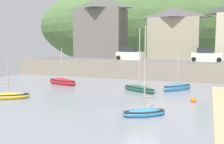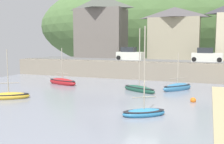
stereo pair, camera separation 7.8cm
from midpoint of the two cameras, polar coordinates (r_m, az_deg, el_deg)
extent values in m
cube|color=gray|center=(20.13, 6.29, -8.48)|extent=(48.00, 40.00, 0.06)
cube|color=gray|center=(36.41, 12.73, 0.10)|extent=(48.00, 2.40, 2.40)
cube|color=#606060|center=(39.96, 13.46, 2.30)|extent=(48.00, 9.00, 0.10)
ellipsoid|color=#50743E|center=(74.79, 13.29, 9.80)|extent=(80.00, 44.00, 27.64)
cube|color=slate|center=(47.76, -2.45, 8.30)|extent=(8.42, 5.17, 8.51)
pyramid|color=#4D5149|center=(48.24, -2.48, 14.76)|extent=(8.72, 5.47, 2.36)
cube|color=tan|center=(44.45, 13.05, 7.03)|extent=(7.93, 4.14, 6.59)
pyramid|color=#504C4D|center=(44.69, 13.19, 12.36)|extent=(8.23, 4.44, 1.71)
ellipsoid|color=#1F4F3C|center=(27.80, 5.76, -3.75)|extent=(4.12, 2.78, 0.82)
ellipsoid|color=black|center=(27.76, 5.77, -3.29)|extent=(4.03, 2.73, 0.12)
cylinder|color=#B2A893|center=(27.41, 5.84, 3.18)|extent=(0.09, 0.09, 5.90)
cylinder|color=gray|center=(27.64, 5.79, -1.71)|extent=(1.76, 0.99, 0.07)
ellipsoid|color=gold|center=(26.10, -21.39, -4.90)|extent=(3.85, 3.12, 0.73)
ellipsoid|color=black|center=(26.07, -21.41, -4.47)|extent=(3.78, 3.05, 0.12)
cylinder|color=#B2A893|center=(25.76, -21.61, 0.19)|extent=(0.09, 0.09, 3.93)
cylinder|color=gray|center=(25.90, -21.51, -2.22)|extent=(1.69, 1.10, 0.07)
ellipsoid|color=teal|center=(29.20, 13.79, -3.32)|extent=(3.17, 3.59, 0.99)
ellipsoid|color=black|center=(29.16, 13.80, -2.79)|extent=(3.10, 3.52, 0.12)
cylinder|color=#B2A893|center=(28.92, 13.90, 0.84)|extent=(0.09, 0.09, 3.26)
cylinder|color=gray|center=(29.05, 13.84, -1.30)|extent=(1.59, 1.92, 0.07)
ellipsoid|color=#A91D22|center=(32.90, -10.70, -2.16)|extent=(4.59, 2.48, 0.96)
ellipsoid|color=black|center=(32.86, -10.71, -1.71)|extent=(4.50, 2.43, 0.12)
cylinder|color=#B2A893|center=(32.64, -10.78, 1.86)|extent=(0.09, 0.09, 3.68)
cylinder|color=gray|center=(32.76, -10.74, -0.26)|extent=(2.10, 0.71, 0.07)
ellipsoid|color=teal|center=(18.97, 6.82, -8.78)|extent=(3.29, 2.82, 0.64)
ellipsoid|color=black|center=(18.92, 6.83, -8.27)|extent=(3.22, 2.76, 0.12)
cylinder|color=#B2A893|center=(18.39, 6.96, 0.83)|extent=(0.09, 0.09, 5.73)
cylinder|color=gray|center=(18.70, 6.87, -5.38)|extent=(1.48, 1.08, 0.07)
cube|color=silver|center=(41.31, 3.81, 3.50)|extent=(4.24, 2.08, 1.20)
cube|color=#282D33|center=(41.34, 3.49, 4.82)|extent=(2.23, 1.69, 0.80)
cylinder|color=black|center=(41.67, 6.30, 3.11)|extent=(0.64, 0.22, 0.64)
cylinder|color=black|center=(40.12, 5.75, 2.99)|extent=(0.64, 0.22, 0.64)
cylinder|color=black|center=(42.57, 1.98, 3.22)|extent=(0.64, 0.22, 0.64)
cylinder|color=black|center=(41.06, 1.28, 3.10)|extent=(0.64, 0.22, 0.64)
cube|color=silver|center=(39.66, 19.56, 3.01)|extent=(4.13, 1.78, 1.20)
cube|color=#282D33|center=(39.62, 19.25, 4.40)|extent=(2.13, 1.54, 0.80)
cylinder|color=black|center=(40.49, 21.89, 2.59)|extent=(0.64, 0.22, 0.64)
cylinder|color=black|center=(38.90, 21.96, 2.44)|extent=(0.64, 0.22, 0.64)
cylinder|color=black|center=(40.52, 17.22, 2.77)|extent=(0.64, 0.22, 0.64)
cylinder|color=black|center=(38.93, 17.10, 2.63)|extent=(0.64, 0.22, 0.64)
sphere|color=orange|center=(24.01, 16.96, -5.83)|extent=(0.50, 0.50, 0.50)
camera|label=1|loc=(0.04, -89.96, 0.00)|focal=42.55mm
camera|label=2|loc=(0.04, 90.04, 0.00)|focal=42.55mm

